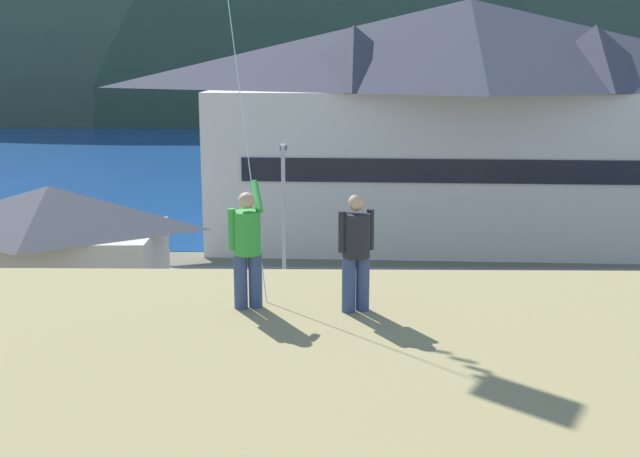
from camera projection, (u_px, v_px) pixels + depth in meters
ground_plane at (328, 422)px, 20.79m from camera, size 600.00×600.00×0.00m
parking_lot_pad at (329, 350)px, 25.66m from camera, size 40.00×20.00×0.10m
bay_water at (332, 149)px, 79.30m from camera, size 360.00×84.00×0.03m
far_hill_west_ridge at (123, 108)px, 135.87m from camera, size 113.45×72.37×94.01m
far_hill_east_peak at (236, 109)px, 134.57m from camera, size 126.19×71.86×77.07m
far_hill_center_saddle at (587, 110)px, 132.26m from camera, size 129.30×47.18×67.28m
harbor_lodge at (466, 115)px, 39.86m from camera, size 27.47×11.87×12.16m
storage_shed_near_lot at (53, 253)px, 27.84m from camera, size 8.15×5.22×5.03m
wharf_dock at (328, 188)px, 54.22m from camera, size 3.20×14.54×0.70m
moored_boat_wharfside at (279, 180)px, 55.51m from camera, size 3.11×7.34×2.16m
moored_boat_outer_mooring at (377, 181)px, 54.86m from camera, size 2.56×6.78×2.16m
parked_car_corner_spot at (513, 363)px, 21.95m from camera, size 4.29×2.24×1.82m
parked_car_mid_row_near at (559, 312)px, 26.26m from camera, size 4.30×2.25×1.82m
parked_car_front_row_red at (324, 304)px, 27.13m from camera, size 4.21×2.07×1.82m
parked_car_front_row_end at (276, 364)px, 21.93m from camera, size 4.22×2.09×1.82m
parking_light_pole at (284, 209)px, 30.32m from camera, size 0.24×0.78×6.03m
person_kite_flyer at (247, 245)px, 11.45m from camera, size 0.52×0.70×1.86m
person_companion at (356, 249)px, 11.31m from camera, size 0.52×0.40×1.74m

